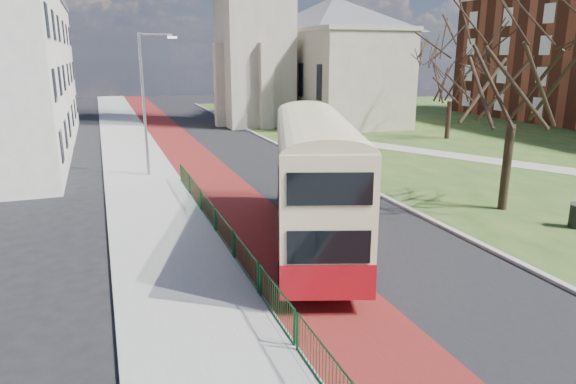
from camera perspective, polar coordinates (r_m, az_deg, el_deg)
name	(u,v)px	position (r m, az deg, el deg)	size (l,w,h in m)	color
ground	(363,296)	(15.75, 8.33, -11.35)	(160.00, 160.00, 0.00)	black
road_carriageway	(239,163)	(34.12, -5.43, 3.23)	(9.00, 120.00, 0.01)	black
bus_lane	(199,166)	(33.56, -9.89, 2.88)	(3.40, 120.00, 0.01)	#591414
pavement_west	(138,169)	(33.11, -16.37, 2.42)	(4.00, 120.00, 0.12)	gray
kerb_west	(170,167)	(33.29, -12.95, 2.72)	(0.25, 120.00, 0.13)	#999993
kerb_east	(294,152)	(37.35, 0.63, 4.43)	(0.25, 80.00, 0.13)	#999993
grass_green	(511,138)	(48.05, 23.54, 5.51)	(40.00, 80.00, 0.04)	#2A4719
pedestrian_railing	(233,245)	(17.98, -6.12, -5.91)	(0.07, 24.00, 1.12)	#0D3C1B
street_block_far	(7,69)	(50.84, -28.79, 11.91)	(10.30, 16.30, 11.50)	beige
streetlamp	(146,98)	(30.53, -15.49, 10.08)	(2.13, 0.18, 8.00)	gray
bus	(314,175)	(18.76, 2.89, 1.85)	(6.09, 11.48, 4.70)	#A30F17
winter_tree_near	(520,52)	(24.78, 24.33, 14.02)	(8.43, 8.43, 10.14)	black
winter_tree_far	(452,71)	(45.31, 17.77, 12.66)	(5.63, 5.63, 8.03)	black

